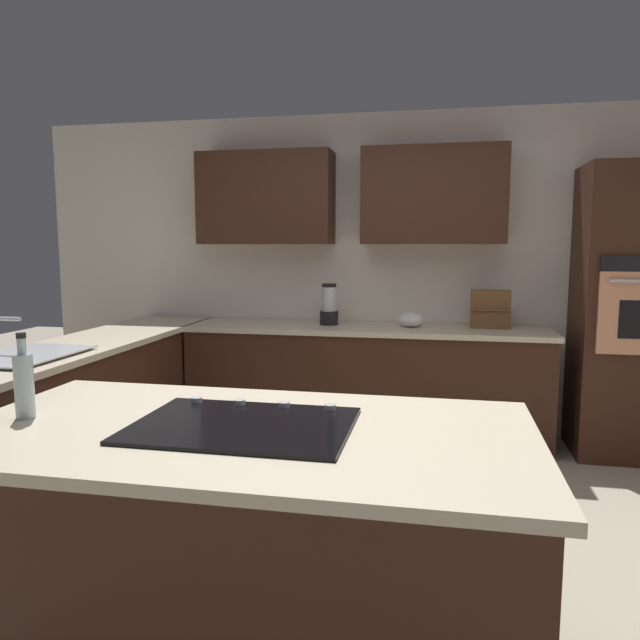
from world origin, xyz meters
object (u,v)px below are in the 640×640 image
object	(u,v)px
sink_unit	(26,355)
oil_bottle	(24,383)
spice_rack	(490,309)
cooktop	(243,424)
blender	(329,307)
mixing_bowl	(411,320)
wall_oven	(635,313)

from	to	relation	value
sink_unit	oil_bottle	world-z (taller)	oil_bottle
oil_bottle	spice_rack	bearing A→B (deg)	-123.71
cooktop	blender	xyz separation A→B (m)	(0.20, -2.72, 0.13)
cooktop	blender	size ratio (longest dim) A/B	2.30
mixing_bowl	sink_unit	bearing A→B (deg)	39.81
mixing_bowl	spice_rack	xyz separation A→B (m)	(-0.60, -0.04, 0.09)
cooktop	spice_rack	distance (m)	2.95
wall_oven	spice_rack	xyz separation A→B (m)	(1.00, -0.08, -0.00)
sink_unit	wall_oven	bearing A→B (deg)	-155.39
mixing_bowl	oil_bottle	world-z (taller)	oil_bottle
mixing_bowl	spice_rack	world-z (taller)	spice_rack
wall_oven	cooktop	size ratio (longest dim) A/B	2.77
cooktop	mixing_bowl	bearing A→B (deg)	-99.39
wall_oven	mixing_bowl	distance (m)	1.60
sink_unit	cooktop	world-z (taller)	sink_unit
mixing_bowl	spice_rack	size ratio (longest dim) A/B	0.69
mixing_bowl	cooktop	bearing A→B (deg)	80.61
blender	sink_unit	bearing A→B (deg)	50.49
cooktop	spice_rack	bearing A→B (deg)	-110.86
wall_oven	sink_unit	xyz separation A→B (m)	(3.68, 1.69, -0.13)
sink_unit	mixing_bowl	bearing A→B (deg)	-140.19
mixing_bowl	spice_rack	bearing A→B (deg)	-176.50
sink_unit	cooktop	bearing A→B (deg)	148.85
blender	oil_bottle	bearing A→B (deg)	77.32
blender	spice_rack	size ratio (longest dim) A/B	1.12
spice_rack	wall_oven	bearing A→B (deg)	175.20
blender	wall_oven	bearing A→B (deg)	178.80
wall_oven	mixing_bowl	bearing A→B (deg)	-1.69
mixing_bowl	oil_bottle	bearing A→B (deg)	65.32
wall_oven	cooktop	world-z (taller)	wall_oven
wall_oven	mixing_bowl	size ratio (longest dim) A/B	10.29
wall_oven	blender	bearing A→B (deg)	-1.20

